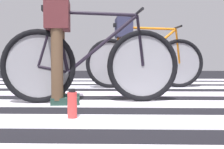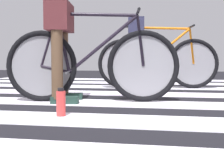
% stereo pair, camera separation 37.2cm
% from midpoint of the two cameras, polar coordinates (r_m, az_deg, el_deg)
% --- Properties ---
extents(ground, '(18.00, 14.00, 0.02)m').
position_cam_midpoint_polar(ground, '(2.87, -9.14, -5.70)').
color(ground, black).
extents(crosswalk_markings, '(5.45, 6.49, 0.00)m').
position_cam_midpoint_polar(crosswalk_markings, '(2.80, -9.53, -5.68)').
color(crosswalk_markings, silver).
rests_on(crosswalk_markings, ground).
extents(bicycle_1_of_2, '(1.73, 0.52, 0.93)m').
position_cam_midpoint_polar(bicycle_1_of_2, '(2.82, -7.97, 2.23)').
color(bicycle_1_of_2, black).
rests_on(bicycle_1_of_2, ground).
extents(cyclist_1_of_2, '(0.36, 0.43, 0.98)m').
position_cam_midpoint_polar(cyclist_1_of_2, '(2.85, -14.31, 7.23)').
color(cyclist_1_of_2, brown).
rests_on(cyclist_1_of_2, ground).
extents(bicycle_2_of_2, '(1.73, 0.52, 0.93)m').
position_cam_midpoint_polar(bicycle_2_of_2, '(4.18, 4.07, 2.60)').
color(bicycle_2_of_2, black).
rests_on(bicycle_2_of_2, ground).
extents(cyclist_2_of_2, '(0.35, 0.43, 1.01)m').
position_cam_midpoint_polar(cyclist_2_of_2, '(4.15, -0.19, 6.33)').
color(cyclist_2_of_2, tan).
rests_on(cyclist_2_of_2, ground).
extents(water_bottle, '(0.07, 0.07, 0.22)m').
position_cam_midpoint_polar(water_bottle, '(2.13, -12.92, -5.83)').
color(water_bottle, '#DD3A38').
rests_on(water_bottle, ground).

